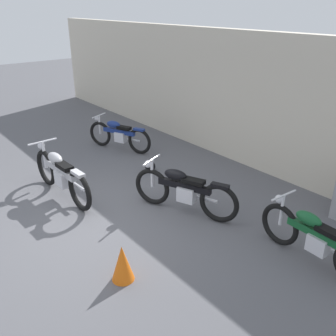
# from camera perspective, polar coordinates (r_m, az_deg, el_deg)

# --- Properties ---
(ground_plane) EXTENTS (40.00, 40.00, 0.00)m
(ground_plane) POSITION_cam_1_polar(r_m,az_deg,el_deg) (6.85, -11.51, -8.06)
(ground_plane) COLOR #56565B
(building_wall) EXTENTS (18.00, 0.30, 3.04)m
(building_wall) POSITION_cam_1_polar(r_m,az_deg,el_deg) (8.81, 12.97, 9.88)
(building_wall) COLOR beige
(building_wall) RESTS_ON ground_plane
(helmet) EXTENTS (0.24, 0.24, 0.24)m
(helmet) POSITION_cam_1_polar(r_m,az_deg,el_deg) (8.60, -2.74, 0.26)
(helmet) COLOR black
(helmet) RESTS_ON ground_plane
(traffic_cone) EXTENTS (0.32, 0.32, 0.55)m
(traffic_cone) POSITION_cam_1_polar(r_m,az_deg,el_deg) (5.36, -6.98, -14.23)
(traffic_cone) COLOR orange
(traffic_cone) RESTS_ON ground_plane
(motorcycle_silver) EXTENTS (2.20, 0.61, 0.99)m
(motorcycle_silver) POSITION_cam_1_polar(r_m,az_deg,el_deg) (7.65, -16.05, -0.92)
(motorcycle_silver) COLOR black
(motorcycle_silver) RESTS_ON ground_plane
(motorcycle_green) EXTENTS (1.99, 0.55, 0.89)m
(motorcycle_green) POSITION_cam_1_polar(r_m,az_deg,el_deg) (5.93, 21.58, -10.00)
(motorcycle_green) COLOR black
(motorcycle_green) RESTS_ON ground_plane
(motorcycle_blue) EXTENTS (1.81, 0.90, 0.86)m
(motorcycle_blue) POSITION_cam_1_polar(r_m,az_deg,el_deg) (9.88, -7.55, 5.11)
(motorcycle_blue) COLOR black
(motorcycle_blue) RESTS_ON ground_plane
(motorcycle_black) EXTENTS (1.96, 0.98, 0.94)m
(motorcycle_black) POSITION_cam_1_polar(r_m,az_deg,el_deg) (6.80, 2.37, -3.41)
(motorcycle_black) COLOR black
(motorcycle_black) RESTS_ON ground_plane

